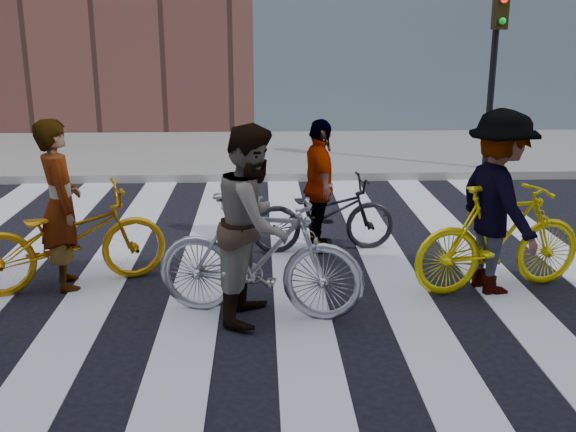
{
  "coord_description": "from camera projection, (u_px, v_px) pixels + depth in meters",
  "views": [
    {
      "loc": [
        0.15,
        -6.96,
        2.78
      ],
      "look_at": [
        0.45,
        0.3,
        0.7
      ],
      "focal_mm": 42.0,
      "sensor_mm": 36.0,
      "label": 1
    }
  ],
  "objects": [
    {
      "name": "bike_yellow_right",
      "position": [
        500.0,
        238.0,
        7.14
      ],
      "size": [
        2.03,
        0.96,
        1.17
      ],
      "primitive_type": "imported",
      "rotation": [
        0.0,
        0.0,
        1.79
      ],
      "color": "yellow",
      "rests_on": "ground"
    },
    {
      "name": "bike_silver_mid",
      "position": [
        259.0,
        257.0,
        6.49
      ],
      "size": [
        2.12,
        1.02,
        1.23
      ],
      "primitive_type": "imported",
      "rotation": [
        0.0,
        0.0,
        1.34
      ],
      "color": "#AFB0B9",
      "rests_on": "ground"
    },
    {
      "name": "rider_mid",
      "position": [
        254.0,
        223.0,
        6.4
      ],
      "size": [
        0.91,
        1.06,
        1.9
      ],
      "primitive_type": "imported",
      "rotation": [
        0.0,
        0.0,
        1.34
      ],
      "color": "slate",
      "rests_on": "ground"
    },
    {
      "name": "traffic_signal",
      "position": [
        496.0,
        52.0,
        12.1
      ],
      "size": [
        0.22,
        0.42,
        3.33
      ],
      "color": "black",
      "rests_on": "ground"
    },
    {
      "name": "rider_right",
      "position": [
        498.0,
        203.0,
        7.03
      ],
      "size": [
        0.98,
        1.39,
        1.95
      ],
      "primitive_type": "imported",
      "rotation": [
        0.0,
        0.0,
        1.79
      ],
      "color": "slate",
      "rests_on": "ground"
    },
    {
      "name": "sidewalk_far",
      "position": [
        254.0,
        153.0,
        14.63
      ],
      "size": [
        100.0,
        5.0,
        0.15
      ],
      "primitive_type": "cube",
      "color": "gray",
      "rests_on": "ground"
    },
    {
      "name": "bike_yellow_left",
      "position": [
        68.0,
        238.0,
        7.25
      ],
      "size": [
        2.22,
        1.46,
        1.1
      ],
      "primitive_type": "imported",
      "rotation": [
        0.0,
        0.0,
        1.95
      ],
      "color": "orange",
      "rests_on": "ground"
    },
    {
      "name": "rider_left",
      "position": [
        60.0,
        205.0,
        7.15
      ],
      "size": [
        0.66,
        0.79,
        1.84
      ],
      "primitive_type": "imported",
      "rotation": [
        0.0,
        0.0,
        1.95
      ],
      "color": "slate",
      "rests_on": "ground"
    },
    {
      "name": "zebra_crosswalk",
      "position": [
        248.0,
        284.0,
        7.44
      ],
      "size": [
        8.25,
        10.0,
        0.01
      ],
      "color": "silver",
      "rests_on": "ground"
    },
    {
      "name": "bike_dark_rear",
      "position": [
        323.0,
        214.0,
        8.43
      ],
      "size": [
        1.88,
        0.83,
        0.95
      ],
      "primitive_type": "imported",
      "rotation": [
        0.0,
        0.0,
        1.68
      ],
      "color": "black",
      "rests_on": "ground"
    },
    {
      "name": "ground",
      "position": [
        248.0,
        285.0,
        7.44
      ],
      "size": [
        100.0,
        100.0,
        0.0
      ],
      "primitive_type": "plane",
      "color": "black",
      "rests_on": "ground"
    },
    {
      "name": "rider_rear",
      "position": [
        320.0,
        187.0,
        8.33
      ],
      "size": [
        0.51,
        1.02,
        1.67
      ],
      "primitive_type": "imported",
      "rotation": [
        0.0,
        0.0,
        1.68
      ],
      "color": "slate",
      "rests_on": "ground"
    }
  ]
}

